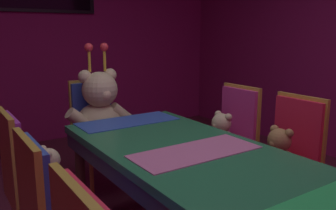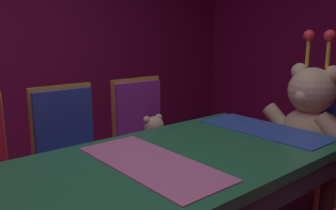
{
  "view_description": "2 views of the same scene",
  "coord_description": "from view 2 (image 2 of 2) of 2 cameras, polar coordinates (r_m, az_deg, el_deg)",
  "views": [
    {
      "loc": [
        -1.21,
        -1.53,
        1.42
      ],
      "look_at": [
        -0.12,
        0.11,
        1.01
      ],
      "focal_mm": 37.71,
      "sensor_mm": 36.0,
      "label": 1
    },
    {
      "loc": [
        1.15,
        -0.86,
        1.31
      ],
      "look_at": [
        -0.18,
        0.25,
        0.94
      ],
      "focal_mm": 36.72,
      "sensor_mm": 36.0,
      "label": 2
    }
  ],
  "objects": [
    {
      "name": "chair_left_1",
      "position": [
        2.28,
        -16.11,
        -6.76
      ],
      "size": [
        0.42,
        0.41,
        0.98
      ],
      "color": "#2D47B2",
      "rests_on": "ground_plane"
    },
    {
      "name": "throne_chair",
      "position": [
        2.76,
        23.77,
        -4.08
      ],
      "size": [
        0.41,
        0.42,
        0.98
      ],
      "rotation": [
        0.0,
        0.0,
        -1.57
      ],
      "color": "#2D47B2",
      "rests_on": "ground_plane"
    },
    {
      "name": "chair_left_2",
      "position": [
        2.54,
        -4.21,
        -4.41
      ],
      "size": [
        0.42,
        0.41,
        0.98
      ],
      "color": "purple",
      "rests_on": "ground_plane"
    },
    {
      "name": "teddy_left_2",
      "position": [
        2.43,
        -2.22,
        -5.52
      ],
      "size": [
        0.23,
        0.3,
        0.28
      ],
      "color": "beige",
      "rests_on": "chair_left_2"
    },
    {
      "name": "banquet_table",
      "position": [
        1.58,
        -2.78,
        -12.65
      ],
      "size": [
        0.9,
        2.02,
        0.75
      ],
      "color": "#26724C",
      "rests_on": "ground_plane"
    },
    {
      "name": "king_teddy_bear",
      "position": [
        2.58,
        22.35,
        -1.82
      ],
      "size": [
        0.68,
        0.52,
        0.87
      ],
      "rotation": [
        0.0,
        0.0,
        -1.57
      ],
      "color": "beige",
      "rests_on": "throne_chair"
    }
  ]
}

